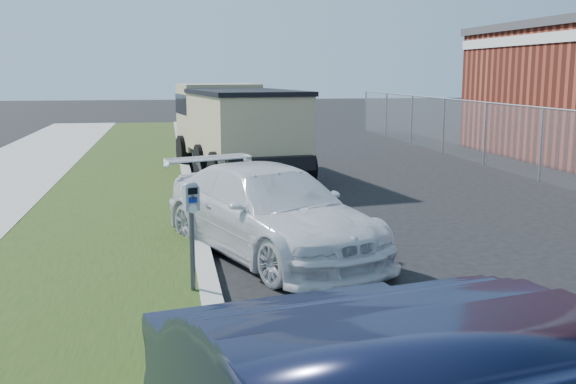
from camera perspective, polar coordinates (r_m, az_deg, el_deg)
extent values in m
plane|color=black|center=(9.06, 9.96, -7.06)|extent=(120.00, 120.00, 0.00)
cube|color=gray|center=(10.45, -7.49, -4.26)|extent=(0.25, 50.00, 0.15)
cube|color=#1A330D|center=(10.51, -16.26, -4.56)|extent=(3.00, 50.00, 0.13)
plane|color=slate|center=(17.69, 20.66, 3.77)|extent=(0.00, 30.00, 30.00)
cylinder|color=#9398A0|center=(17.63, 20.84, 6.68)|extent=(0.04, 30.00, 0.04)
cylinder|color=#9398A0|center=(17.69, 20.66, 3.77)|extent=(0.06, 0.06, 1.80)
cylinder|color=#9398A0|center=(20.32, 16.35, 4.74)|extent=(0.06, 0.06, 1.80)
cylinder|color=#9398A0|center=(23.03, 13.04, 5.48)|extent=(0.06, 0.06, 1.80)
cylinder|color=#9398A0|center=(25.81, 10.43, 6.04)|extent=(0.06, 0.06, 1.80)
cylinder|color=#9398A0|center=(28.63, 8.32, 6.48)|extent=(0.06, 0.06, 1.80)
cylinder|color=#9398A0|center=(31.49, 6.59, 6.84)|extent=(0.06, 0.06, 1.80)
cylinder|color=#3F4247|center=(7.93, -8.10, -5.02)|extent=(0.08, 0.08, 0.94)
cube|color=gray|center=(7.79, -8.22, -0.54)|extent=(0.20, 0.16, 0.28)
ellipsoid|color=gray|center=(7.77, -8.24, 0.49)|extent=(0.21, 0.17, 0.11)
cube|color=black|center=(7.72, -8.07, 0.08)|extent=(0.11, 0.05, 0.08)
cube|color=navy|center=(7.74, -8.05, -0.67)|extent=(0.10, 0.04, 0.07)
cylinder|color=silver|center=(7.76, -8.04, -1.43)|extent=(0.10, 0.04, 0.10)
cube|color=#3F4247|center=(7.74, -8.06, -0.47)|extent=(0.04, 0.02, 0.05)
imported|color=silver|center=(9.93, -1.70, -1.56)|extent=(3.34, 4.79, 1.29)
cube|color=black|center=(17.43, -4.22, 3.51)|extent=(2.90, 6.08, 0.32)
cube|color=tan|center=(19.39, -5.87, 6.39)|extent=(2.38, 1.96, 1.82)
cube|color=black|center=(19.37, -5.88, 7.46)|extent=(2.41, 1.98, 0.55)
cube|color=tan|center=(16.65, -3.60, 5.82)|extent=(2.76, 4.13, 1.46)
cube|color=black|center=(16.61, -3.63, 8.43)|extent=(2.87, 4.23, 0.11)
cube|color=black|center=(20.30, -6.39, 4.21)|extent=(2.18, 0.48, 0.27)
cylinder|color=black|center=(19.17, -8.81, 3.40)|extent=(0.43, 0.95, 0.91)
cylinder|color=black|center=(19.65, -2.77, 3.67)|extent=(0.43, 0.95, 0.91)
cylinder|color=black|center=(16.77, -7.27, 2.50)|extent=(0.43, 0.95, 0.91)
cylinder|color=black|center=(17.32, -0.46, 2.82)|extent=(0.43, 0.95, 0.91)
cylinder|color=black|center=(15.18, -5.98, 1.73)|extent=(0.43, 0.95, 0.91)
cylinder|color=black|center=(15.79, 1.46, 2.10)|extent=(0.43, 0.95, 0.91)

